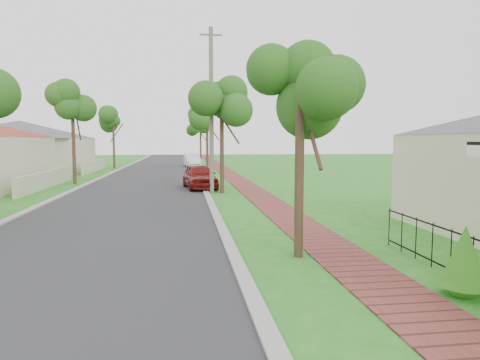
{
  "coord_description": "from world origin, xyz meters",
  "views": [
    {
      "loc": [
        -0.53,
        -6.62,
        2.8
      ],
      "look_at": [
        1.32,
        7.32,
        1.5
      ],
      "focal_mm": 32.0,
      "sensor_mm": 36.0,
      "label": 1
    }
  ],
  "objects": [
    {
      "name": "street_trees",
      "position": [
        -2.87,
        26.84,
        4.54
      ],
      "size": [
        10.7,
        37.65,
        5.89
      ],
      "color": "#382619",
      "rests_on": "ground"
    },
    {
      "name": "ground",
      "position": [
        0.0,
        0.0,
        0.0
      ],
      "size": [
        160.0,
        160.0,
        0.0
      ],
      "primitive_type": "plane",
      "color": "#27721B",
      "rests_on": "ground"
    },
    {
      "name": "parked_car_red",
      "position": [
        0.4,
        18.29,
        0.7
      ],
      "size": [
        2.18,
        4.32,
        1.41
      ],
      "primitive_type": "imported",
      "rotation": [
        0.0,
        0.0,
        0.13
      ],
      "color": "maroon",
      "rests_on": "ground"
    },
    {
      "name": "sidewalk",
      "position": [
        3.25,
        20.0,
        0.0
      ],
      "size": [
        1.5,
        120.0,
        0.03
      ],
      "primitive_type": "cube",
      "color": "brown",
      "rests_on": "ground"
    },
    {
      "name": "near_tree",
      "position": [
        2.2,
        3.23,
        3.74
      ],
      "size": [
        1.83,
        1.83,
        4.71
      ],
      "color": "#382619",
      "rests_on": "ground"
    },
    {
      "name": "road",
      "position": [
        -3.0,
        20.0,
        0.0
      ],
      "size": [
        7.0,
        120.0,
        0.02
      ],
      "primitive_type": "cube",
      "color": "#28282B",
      "rests_on": "ground"
    },
    {
      "name": "utility_pole",
      "position": [
        0.98,
        16.38,
        4.43
      ],
      "size": [
        1.2,
        0.24,
        8.73
      ],
      "color": "#726558",
      "rests_on": "ground"
    },
    {
      "name": "far_house_grey",
      "position": [
        -14.97,
        34.0,
        2.34
      ],
      "size": [
        15.56,
        15.56,
        4.6
      ],
      "color": "beige",
      "rests_on": "ground"
    },
    {
      "name": "parked_car_white",
      "position": [
        0.4,
        39.41,
        0.71
      ],
      "size": [
        1.87,
        4.4,
        1.41
      ],
      "primitive_type": "imported",
      "rotation": [
        0.0,
        0.0,
        0.09
      ],
      "color": "white",
      "rests_on": "ground"
    },
    {
      "name": "kerb_left",
      "position": [
        -6.65,
        20.0,
        0.0
      ],
      "size": [
        0.3,
        120.0,
        0.1
      ],
      "primitive_type": "cube",
      "color": "#9E9E99",
      "rests_on": "ground"
    },
    {
      "name": "kerb_right",
      "position": [
        0.65,
        20.0,
        0.0
      ],
      "size": [
        0.3,
        120.0,
        0.1
      ],
      "primitive_type": "cube",
      "color": "#9E9E99",
      "rests_on": "ground"
    }
  ]
}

